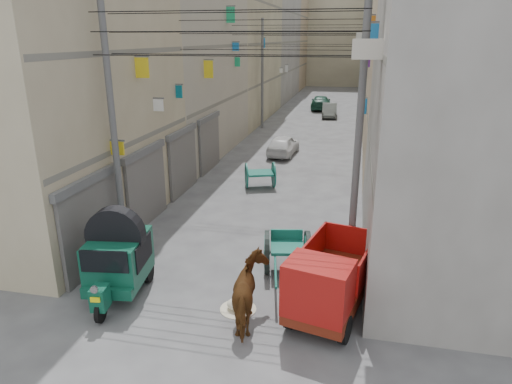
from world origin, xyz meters
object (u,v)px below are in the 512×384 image
(second_cart, at_px, (260,174))
(horse, at_px, (251,294))
(tonga_cart, at_px, (287,251))
(distant_car_grey, at_px, (329,110))
(auto_rickshaw, at_px, (118,256))
(feed_sack, at_px, (238,304))
(distant_car_green, at_px, (321,103))
(distant_car_white, at_px, (283,145))
(mini_truck, at_px, (328,286))

(second_cart, height_order, horse, horse)
(tonga_cart, relative_size, distant_car_grey, 0.84)
(auto_rickshaw, bearing_deg, feed_sack, -10.07)
(feed_sack, bearing_deg, distant_car_grey, 89.51)
(horse, bearing_deg, second_cart, -90.92)
(second_cart, bearing_deg, horse, -98.52)
(feed_sack, bearing_deg, distant_car_green, 91.42)
(feed_sack, distance_m, distant_car_white, 16.51)
(distant_car_white, height_order, distant_car_grey, distant_car_white)
(distant_car_grey, bearing_deg, distant_car_green, 101.05)
(distant_car_white, bearing_deg, tonga_cart, 103.97)
(tonga_cart, distance_m, distant_car_green, 33.07)
(second_cart, relative_size, feed_sack, 2.83)
(feed_sack, bearing_deg, distant_car_white, 95.20)
(mini_truck, relative_size, second_cart, 2.20)
(distant_car_white, bearing_deg, mini_truck, 107.22)
(tonga_cart, bearing_deg, feed_sack, -123.46)
(feed_sack, relative_size, distant_car_grey, 0.16)
(distant_car_green, bearing_deg, auto_rickshaw, 82.77)
(mini_truck, distance_m, distant_car_green, 35.31)
(second_cart, height_order, distant_car_white, distant_car_white)
(auto_rickshaw, xyz_separation_m, mini_truck, (5.59, -0.02, -0.20))
(auto_rickshaw, relative_size, feed_sack, 4.72)
(tonga_cart, bearing_deg, distant_car_white, 88.42)
(distant_car_green, bearing_deg, tonga_cart, 89.90)
(mini_truck, xyz_separation_m, distant_car_green, (-3.12, 35.17, -0.26))
(distant_car_white, distance_m, distant_car_grey, 14.57)
(mini_truck, relative_size, feed_sack, 6.23)
(distant_car_grey, distance_m, distant_car_green, 4.52)
(tonga_cart, distance_m, mini_truck, 2.53)
(distant_car_white, bearing_deg, auto_rickshaw, 87.84)
(mini_truck, bearing_deg, feed_sack, -164.06)
(auto_rickshaw, bearing_deg, distant_car_white, 75.47)
(second_cart, bearing_deg, feed_sack, -100.57)
(tonga_cart, bearing_deg, distant_car_grey, 80.07)
(second_cart, relative_size, distant_car_white, 0.47)
(distant_car_white, relative_size, distant_car_grey, 0.98)
(tonga_cart, distance_m, horse, 2.80)
(second_cart, height_order, feed_sack, second_cart)
(tonga_cart, relative_size, distant_car_green, 0.67)
(mini_truck, bearing_deg, distant_car_grey, 107.00)
(distant_car_green, bearing_deg, second_cart, 85.26)
(distant_car_white, height_order, distant_car_green, distant_car_green)
(horse, distance_m, distant_car_white, 17.06)
(distant_car_white, xyz_separation_m, distant_car_grey, (1.76, 14.47, -0.01))
(mini_truck, xyz_separation_m, horse, (-1.78, -0.62, -0.09))
(horse, relative_size, distant_car_white, 0.55)
(auto_rickshaw, distance_m, feed_sack, 3.49)
(second_cart, xyz_separation_m, distant_car_green, (0.67, 25.25, 0.02))
(feed_sack, height_order, distant_car_green, distant_car_green)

